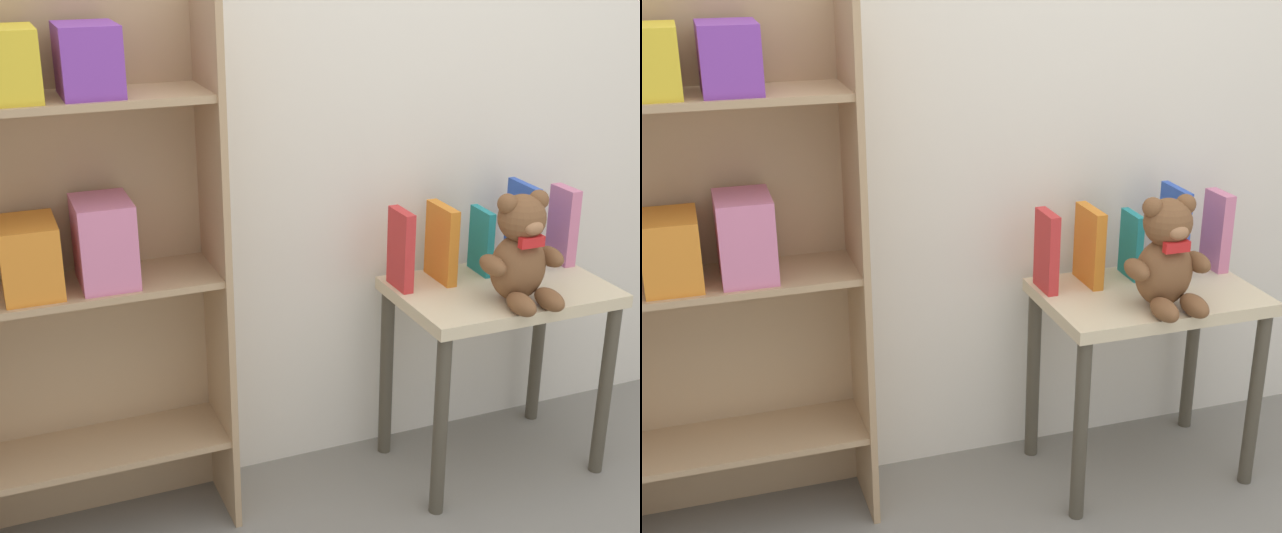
# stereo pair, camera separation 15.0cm
# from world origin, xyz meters

# --- Properties ---
(wall_back) EXTENTS (4.80, 0.06, 2.50)m
(wall_back) POSITION_xyz_m (0.00, 1.26, 1.25)
(wall_back) COLOR silver
(wall_back) RESTS_ON ground_plane
(bookshelf_side) EXTENTS (0.74, 0.25, 1.42)m
(bookshelf_side) POSITION_xyz_m (-0.97, 1.12, 0.80)
(bookshelf_side) COLOR tan
(bookshelf_side) RESTS_ON ground_plane
(display_table) EXTENTS (0.60, 0.39, 0.58)m
(display_table) POSITION_xyz_m (0.20, 0.99, 0.48)
(display_table) COLOR beige
(display_table) RESTS_ON ground_plane
(teddy_bear) EXTENTS (0.23, 0.21, 0.30)m
(teddy_bear) POSITION_xyz_m (0.18, 0.88, 0.71)
(teddy_bear) COLOR brown
(teddy_bear) RESTS_ON display_table
(book_standing_red) EXTENTS (0.03, 0.11, 0.23)m
(book_standing_red) POSITION_xyz_m (-0.07, 1.09, 0.69)
(book_standing_red) COLOR red
(book_standing_red) RESTS_ON display_table
(book_standing_orange) EXTENTS (0.03, 0.14, 0.22)m
(book_standing_orange) POSITION_xyz_m (0.06, 1.10, 0.69)
(book_standing_orange) COLOR orange
(book_standing_orange) RESTS_ON display_table
(book_standing_teal) EXTENTS (0.03, 0.11, 0.19)m
(book_standing_teal) POSITION_xyz_m (0.20, 1.11, 0.67)
(book_standing_teal) COLOR teal
(book_standing_teal) RESTS_ON display_table
(book_standing_blue) EXTENTS (0.02, 0.15, 0.26)m
(book_standing_blue) POSITION_xyz_m (0.33, 1.11, 0.70)
(book_standing_blue) COLOR #2D51B7
(book_standing_blue) RESTS_ON display_table
(book_standing_pink) EXTENTS (0.04, 0.11, 0.23)m
(book_standing_pink) POSITION_xyz_m (0.47, 1.09, 0.69)
(book_standing_pink) COLOR #D17093
(book_standing_pink) RESTS_ON display_table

